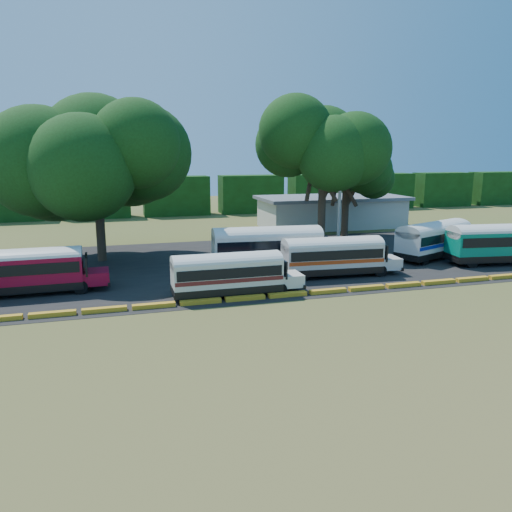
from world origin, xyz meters
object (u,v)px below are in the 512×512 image
object	(u,v)px
bus_cream_west	(230,272)
bus_white_red	(335,254)
bus_teal	(501,241)
bus_red	(25,269)
tree_west	(95,150)

from	to	relation	value
bus_cream_west	bus_white_red	xyz separation A→B (m)	(9.23, 3.04, 0.09)
bus_teal	bus_white_red	bearing A→B (deg)	-172.29
bus_red	bus_teal	size ratio (longest dim) A/B	0.90
bus_cream_west	bus_white_red	world-z (taller)	bus_white_red
bus_red	bus_cream_west	distance (m)	14.13
bus_cream_west	bus_white_red	size ratio (longest dim) A/B	0.94
bus_red	bus_teal	xyz separation A→B (m)	(38.66, -1.16, 0.18)
bus_cream_west	tree_west	distance (m)	18.46
bus_teal	bus_cream_west	bearing A→B (deg)	-165.44
bus_red	tree_west	world-z (taller)	tree_west
bus_white_red	bus_teal	xyz separation A→B (m)	(15.95, 0.03, 0.25)
bus_white_red	bus_teal	bearing A→B (deg)	3.68
bus_cream_west	tree_west	world-z (taller)	tree_west
bus_red	tree_west	bearing A→B (deg)	62.49
bus_red	bus_white_red	xyz separation A→B (m)	(22.71, -1.19, -0.07)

